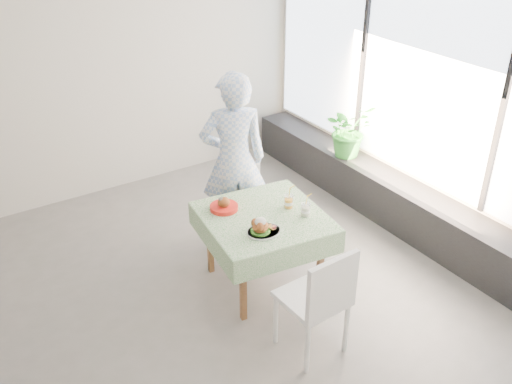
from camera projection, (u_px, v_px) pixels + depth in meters
floor at (166, 314)px, 5.03m from camera, size 6.00×6.00×0.00m
wall_back at (58, 85)px, 6.18m from camera, size 6.00×0.02×2.80m
wall_right at (425, 100)px, 5.78m from camera, size 0.02×5.00×2.80m
window_pane at (427, 76)px, 5.64m from camera, size 0.01×4.80×2.18m
window_ledge at (398, 203)px, 6.24m from camera, size 0.40×4.80×0.50m
cafe_table at (264, 242)px, 5.20m from camera, size 1.16×1.16×0.74m
chair_far at (244, 223)px, 5.86m from camera, size 0.51×0.51×0.84m
chair_near at (313, 318)px, 4.53m from camera, size 0.48×0.48×0.99m
diner at (234, 161)px, 5.65m from camera, size 0.77×0.64×1.83m
main_dish at (262, 228)px, 4.79m from camera, size 0.30×0.30×0.15m
juice_cup_orange at (289, 202)px, 5.16m from camera, size 0.09×0.09×0.25m
juice_cup_lemonade at (306, 210)px, 5.04m from camera, size 0.09×0.09×0.24m
second_dish at (224, 206)px, 5.14m from camera, size 0.26×0.26×0.12m
potted_plant at (349, 130)px, 6.58m from camera, size 0.59×0.51×0.63m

